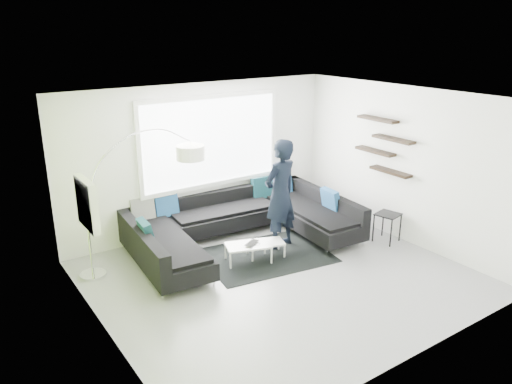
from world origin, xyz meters
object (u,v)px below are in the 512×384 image
(coffee_table, at_px, (257,250))
(side_table, at_px, (387,228))
(sectional_sofa, at_px, (242,226))
(person, at_px, (280,194))
(arc_lamp, at_px, (86,210))
(laptop, at_px, (254,244))

(coffee_table, relative_size, side_table, 1.77)
(sectional_sofa, distance_m, person, 0.91)
(arc_lamp, bearing_deg, sectional_sofa, -5.32)
(arc_lamp, height_order, person, arc_lamp)
(coffee_table, xyz_separation_m, arc_lamp, (-2.49, 0.97, 0.96))
(sectional_sofa, xyz_separation_m, person, (0.54, -0.41, 0.61))
(side_table, height_order, laptop, side_table)
(person, distance_m, laptop, 1.02)
(arc_lamp, distance_m, laptop, 2.72)
(person, bearing_deg, side_table, 140.04)
(side_table, bearing_deg, laptop, 164.64)
(side_table, bearing_deg, person, 151.54)
(sectional_sofa, relative_size, arc_lamp, 1.82)
(coffee_table, height_order, side_table, side_table)
(person, bearing_deg, sectional_sofa, -48.51)
(sectional_sofa, height_order, arc_lamp, arc_lamp)
(arc_lamp, bearing_deg, coffee_table, -18.64)
(side_table, relative_size, person, 0.27)
(laptop, bearing_deg, coffee_table, 2.15)
(coffee_table, distance_m, arc_lamp, 2.84)
(arc_lamp, distance_m, person, 3.22)
(sectional_sofa, xyz_separation_m, coffee_table, (-0.09, -0.61, -0.21))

